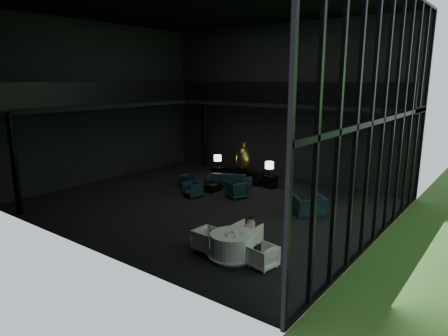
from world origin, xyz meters
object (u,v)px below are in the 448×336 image
Objects in this scene: coffee_table at (211,187)px; dining_chair_west at (207,239)px; sofa at (230,176)px; lounge_armchair_south at (193,189)px; console at (243,176)px; table_lamp_left at (218,158)px; bronze_urn at (243,158)px; dining_chair_north at (247,233)px; side_table_left at (219,172)px; side_table_right at (270,181)px; lounge_armchair_west at (188,181)px; dining_table at (232,247)px; window_armchair at (309,201)px; dining_chair_east at (263,256)px; table_lamp_right at (269,166)px; child at (251,225)px; lounge_armchair_east at (237,188)px.

dining_chair_west is at bearing -51.78° from coffee_table.
lounge_armchair_south is at bearing 62.84° from sofa.
console is 1.76m from table_lamp_left.
bronze_urn is 1.72× the size of dining_chair_north.
dining_chair_west is (5.45, -7.54, 0.07)m from side_table_left.
side_table_right is 4.03m from lounge_armchair_west.
dining_table reaches higher than lounge_armchair_west.
dining_table is at bearing 41.01° from window_armchair.
dining_table is at bearing -79.80° from dining_chair_east.
dining_chair_north is at bearing -31.09° from dining_chair_west.
table_lamp_right is 0.28× the size of sofa.
bronze_urn is 1.73× the size of coffee_table.
sofa is at bearing -48.35° from child.
lounge_armchair_west is at bearing 22.93° from sofa.
console reaches higher than dining_chair_east.
lounge_armchair_south is (-0.40, -3.46, 0.02)m from console.
child reaches higher than lounge_armchair_west.
sofa reaches higher than dining_chair_east.
bronze_urn is at bearing -53.63° from child.
dining_chair_east is (7.43, -7.46, 0.02)m from side_table_left.
dining_table is (4.74, -7.49, -0.02)m from console.
dining_chair_east is (4.23, -7.37, -0.78)m from table_lamp_right.
table_lamp_left is 9.00m from child.
lounge_armchair_south is 0.89× the size of coffee_table.
dining_chair_north is 1.08× the size of dining_chair_west.
dining_chair_north is at bearing -40.65° from coffee_table.
console is 0.87× the size of sofa.
dining_table is at bearing 97.65° from dining_chair_north.
window_armchair is (4.89, -2.58, 0.20)m from console.
side_table_left is 0.93× the size of dining_chair_east.
dining_chair_west is (3.85, -7.53, -0.92)m from bronze_urn.
dining_chair_east is at bearing -52.10° from console.
table_lamp_left is 3.63m from lounge_armchair_south.
table_lamp_left is at bearing -104.14° from lounge_armchair_east.
bronze_urn is 1.59× the size of lounge_armchair_east.
table_lamp_left is 9.76m from dining_table.
sofa is 3.32× the size of dining_chair_west.
sofa reaches higher than dining_chair_north.
dining_table is (5.11, -5.29, 0.15)m from coffee_table.
lounge_armchair_south is (1.20, -3.35, -0.72)m from table_lamp_left.
bronze_urn is 2.29× the size of side_table_right.
table_lamp_left is at bearing 120.46° from coffee_table.
bronze_urn is 2.52× the size of child.
table_lamp_right reaches higher than dining_table.
window_armchair reaches higher than lounge_armchair_east.
lounge_armchair_south is at bearing -120.06° from side_table_right.
table_lamp_right is at bearing -84.00° from window_armchair.
sofa is at bearing -106.57° from bronze_urn.
side_table_right is at bearing -67.27° from lounge_armchair_west.
side_table_left is at bearing -46.48° from dining_chair_north.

